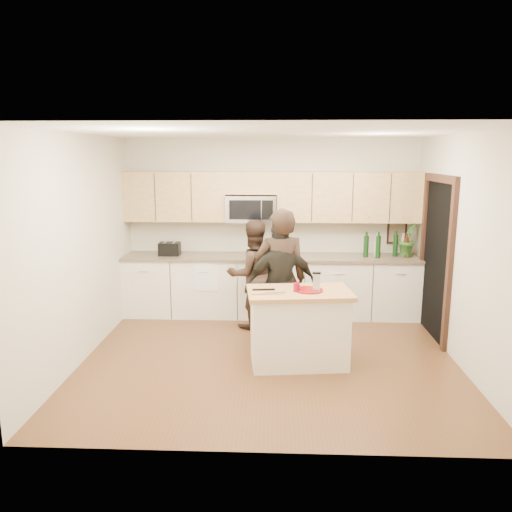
{
  "coord_description": "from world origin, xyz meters",
  "views": [
    {
      "loc": [
        0.08,
        -5.77,
        2.45
      ],
      "look_at": [
        -0.18,
        0.35,
        1.21
      ],
      "focal_mm": 35.0,
      "sensor_mm": 36.0,
      "label": 1
    }
  ],
  "objects_px": {
    "toaster": "(170,249)",
    "woman_left": "(280,279)",
    "woman_right": "(281,286)",
    "woman_center": "(253,274)",
    "island": "(299,327)"
  },
  "relations": [
    {
      "from": "toaster",
      "to": "woman_right",
      "type": "relative_size",
      "value": 0.19
    },
    {
      "from": "island",
      "to": "woman_right",
      "type": "relative_size",
      "value": 0.78
    },
    {
      "from": "toaster",
      "to": "woman_center",
      "type": "relative_size",
      "value": 0.2
    },
    {
      "from": "toaster",
      "to": "woman_left",
      "type": "distance_m",
      "value": 2.12
    },
    {
      "from": "toaster",
      "to": "island",
      "type": "bearing_deg",
      "value": -43.59
    },
    {
      "from": "woman_right",
      "to": "toaster",
      "type": "bearing_deg",
      "value": -53.36
    },
    {
      "from": "toaster",
      "to": "woman_center",
      "type": "distance_m",
      "value": 1.43
    },
    {
      "from": "toaster",
      "to": "woman_left",
      "type": "relative_size",
      "value": 0.17
    },
    {
      "from": "toaster",
      "to": "woman_left",
      "type": "height_order",
      "value": "woman_left"
    },
    {
      "from": "woman_center",
      "to": "toaster",
      "type": "bearing_deg",
      "value": -44.01
    },
    {
      "from": "woman_left",
      "to": "toaster",
      "type": "bearing_deg",
      "value": -42.79
    },
    {
      "from": "toaster",
      "to": "woman_center",
      "type": "height_order",
      "value": "woman_center"
    },
    {
      "from": "island",
      "to": "woman_left",
      "type": "distance_m",
      "value": 0.74
    },
    {
      "from": "woman_left",
      "to": "woman_right",
      "type": "xyz_separation_m",
      "value": [
        0.01,
        0.0,
        -0.09
      ]
    },
    {
      "from": "toaster",
      "to": "woman_right",
      "type": "bearing_deg",
      "value": -36.71
    }
  ]
}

